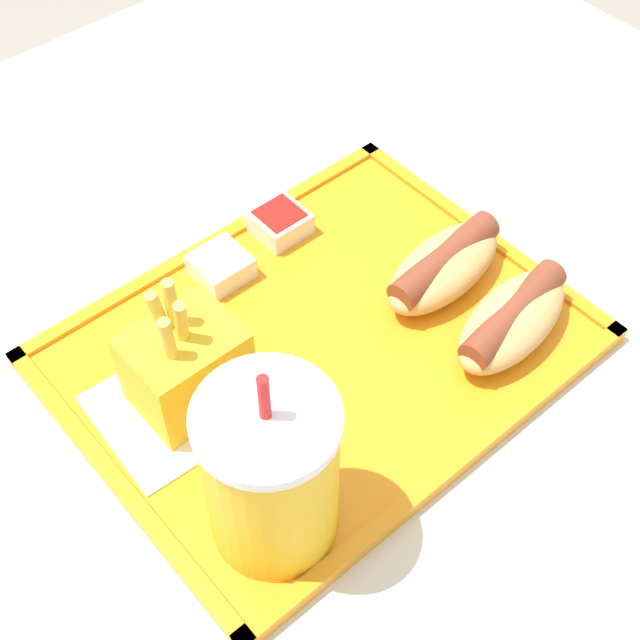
# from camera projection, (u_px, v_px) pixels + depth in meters

# --- Properties ---
(dining_table) EXTENTS (1.06, 1.05, 0.70)m
(dining_table) POSITION_uv_depth(u_px,v_px,m) (347.00, 543.00, 0.97)
(dining_table) COLOR beige
(dining_table) RESTS_ON ground_plane
(food_tray) EXTENTS (0.38, 0.30, 0.01)m
(food_tray) POSITION_uv_depth(u_px,v_px,m) (320.00, 348.00, 0.69)
(food_tray) COLOR orange
(food_tray) RESTS_ON dining_table
(paper_napkin) EXTENTS (0.13, 0.11, 0.00)m
(paper_napkin) POSITION_uv_depth(u_px,v_px,m) (182.00, 402.00, 0.66)
(paper_napkin) COLOR white
(paper_napkin) RESTS_ON food_tray
(soda_cup) EXTENTS (0.09, 0.09, 0.17)m
(soda_cup) POSITION_uv_depth(u_px,v_px,m) (271.00, 473.00, 0.54)
(soda_cup) COLOR gold
(soda_cup) RESTS_ON food_tray
(hot_dog_far) EXTENTS (0.13, 0.07, 0.04)m
(hot_dog_far) POSITION_uv_depth(u_px,v_px,m) (512.00, 319.00, 0.68)
(hot_dog_far) COLOR tan
(hot_dog_far) RESTS_ON food_tray
(hot_dog_near) EXTENTS (0.13, 0.07, 0.04)m
(hot_dog_near) POSITION_uv_depth(u_px,v_px,m) (443.00, 265.00, 0.71)
(hot_dog_near) COLOR tan
(hot_dog_near) RESTS_ON food_tray
(fries_carton) EXTENTS (0.08, 0.06, 0.11)m
(fries_carton) POSITION_uv_depth(u_px,v_px,m) (185.00, 366.00, 0.63)
(fries_carton) COLOR gold
(fries_carton) RESTS_ON food_tray
(sauce_cup_mayo) EXTENTS (0.04, 0.04, 0.02)m
(sauce_cup_mayo) POSITION_uv_depth(u_px,v_px,m) (221.00, 266.00, 0.73)
(sauce_cup_mayo) COLOR silver
(sauce_cup_mayo) RESTS_ON food_tray
(sauce_cup_ketchup) EXTENTS (0.04, 0.04, 0.02)m
(sauce_cup_ketchup) POSITION_uv_depth(u_px,v_px,m) (280.00, 222.00, 0.76)
(sauce_cup_ketchup) COLOR silver
(sauce_cup_ketchup) RESTS_ON food_tray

